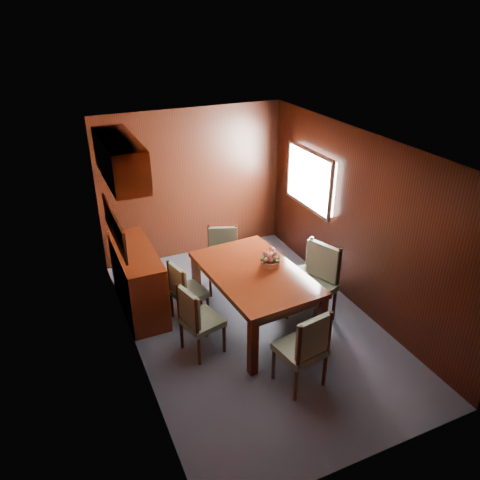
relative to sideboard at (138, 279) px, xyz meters
name	(u,v)px	position (x,y,z in m)	size (l,w,h in m)	color
ground	(253,325)	(1.25, -1.00, -0.45)	(4.50, 4.50, 0.00)	#3A404F
room_shell	(235,202)	(1.15, -0.67, 1.18)	(3.06, 4.52, 2.41)	black
sideboard	(138,279)	(0.00, 0.00, 0.00)	(0.48, 1.40, 0.90)	#371206
dining_table	(255,279)	(1.27, -0.98, 0.24)	(1.19, 1.78, 0.80)	#371206
chair_left_near	(197,318)	(0.41, -1.21, 0.06)	(0.51, 0.52, 0.92)	black
chair_left_far	(184,289)	(0.48, -0.54, 0.03)	(0.48, 0.49, 0.86)	black
chair_right_near	(317,279)	(2.07, -1.16, 0.14)	(0.63, 0.64, 1.07)	black
chair_right_far	(306,270)	(2.17, -0.76, 0.03)	(0.45, 0.47, 0.87)	black
chair_head	(305,346)	(1.27, -2.20, 0.09)	(0.53, 0.52, 0.98)	black
chair_foot	(223,255)	(1.25, 0.03, 0.07)	(0.57, 0.56, 0.94)	black
flower_centerpiece	(270,257)	(1.51, -0.93, 0.47)	(0.25, 0.25, 0.25)	#CB653E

